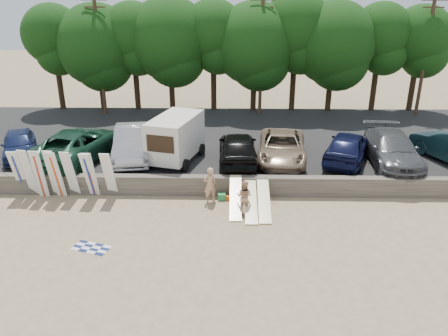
{
  "coord_description": "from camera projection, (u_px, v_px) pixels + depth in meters",
  "views": [
    {
      "loc": [
        -0.01,
        -16.98,
        9.58
      ],
      "look_at": [
        -0.46,
        3.0,
        1.45
      ],
      "focal_mm": 35.0,
      "sensor_mm": 36.0,
      "label": 1
    }
  ],
  "objects": [
    {
      "name": "beach_towel",
      "position": [
        91.0,
        248.0,
        17.52
      ],
      "size": [
        1.89,
        1.89,
        0.0
      ],
      "primitive_type": "plane",
      "rotation": [
        0.0,
        0.0,
        -0.31
      ],
      "color": "white",
      "rests_on": "ground"
    },
    {
      "name": "surfboard_upright_1",
      "position": [
        29.0,
        173.0,
        21.43
      ],
      "size": [
        0.59,
        0.66,
        2.56
      ],
      "primitive_type": "cube",
      "rotation": [
        0.2,
        0.0,
        -0.17
      ],
      "color": "white",
      "rests_on": "ground"
    },
    {
      "name": "treeline",
      "position": [
        228.0,
        39.0,
        33.23
      ],
      "size": [
        32.71,
        6.64,
        9.0
      ],
      "color": "#382616",
      "rests_on": "parking_lot"
    },
    {
      "name": "car_3",
      "position": [
        238.0,
        148.0,
        24.0
      ],
      "size": [
        2.19,
        5.17,
        1.75
      ],
      "primitive_type": "imported",
      "rotation": [
        0.0,
        0.0,
        3.17
      ],
      "color": "black",
      "rests_on": "parking_lot"
    },
    {
      "name": "surfboard_upright_2",
      "position": [
        39.0,
        174.0,
        21.25
      ],
      "size": [
        0.52,
        0.53,
        2.57
      ],
      "primitive_type": "cube",
      "rotation": [
        0.18,
        0.0,
        -0.03
      ],
      "color": "white",
      "rests_on": "ground"
    },
    {
      "name": "surfboard_low_2",
      "position": [
        264.0,
        200.0,
        20.39
      ],
      "size": [
        0.56,
        2.88,
        0.98
      ],
      "primitive_type": "cube",
      "rotation": [
        0.31,
        0.0,
        0.0
      ],
      "color": "beige",
      "rests_on": "ground"
    },
    {
      "name": "surfboard_low_1",
      "position": [
        251.0,
        201.0,
        20.35
      ],
      "size": [
        0.56,
        2.89,
        0.93
      ],
      "primitive_type": "cube",
      "rotation": [
        0.29,
        0.0,
        0.0
      ],
      "color": "beige",
      "rests_on": "ground"
    },
    {
      "name": "seawall",
      "position": [
        233.0,
        186.0,
        21.92
      ],
      "size": [
        44.0,
        0.5,
        1.0
      ],
      "primitive_type": "cube",
      "color": "#6B6356",
      "rests_on": "ground"
    },
    {
      "name": "car_6",
      "position": [
        392.0,
        149.0,
        23.83
      ],
      "size": [
        2.76,
        6.05,
        1.72
      ],
      "primitive_type": "imported",
      "rotation": [
        0.0,
        0.0,
        -0.06
      ],
      "color": "#484A4D",
      "rests_on": "parking_lot"
    },
    {
      "name": "parking_lot",
      "position": [
        233.0,
        141.0,
        28.92
      ],
      "size": [
        44.0,
        14.5,
        0.7
      ],
      "primitive_type": "cube",
      "color": "#282828",
      "rests_on": "ground"
    },
    {
      "name": "car_4",
      "position": [
        282.0,
        147.0,
        24.42
      ],
      "size": [
        3.13,
        5.8,
        1.55
      ],
      "primitive_type": "imported",
      "rotation": [
        0.0,
        0.0,
        -0.1
      ],
      "color": "#8B7359",
      "rests_on": "parking_lot"
    },
    {
      "name": "gear_bag",
      "position": [
        228.0,
        198.0,
        21.52
      ],
      "size": [
        0.37,
        0.34,
        0.22
      ],
      "primitive_type": "cube",
      "rotation": [
        0.0,
        0.0,
        -0.34
      ],
      "color": "orange",
      "rests_on": "ground"
    },
    {
      "name": "beachgoer_a",
      "position": [
        210.0,
        185.0,
        21.03
      ],
      "size": [
        0.77,
        0.66,
        1.79
      ],
      "primitive_type": "imported",
      "rotation": [
        0.0,
        0.0,
        3.56
      ],
      "color": "tan",
      "rests_on": "ground"
    },
    {
      "name": "surfboard_upright_0",
      "position": [
        19.0,
        173.0,
        21.53
      ],
      "size": [
        0.54,
        0.87,
        2.5
      ],
      "primitive_type": "cube",
      "rotation": [
        0.31,
        0.0,
        0.05
      ],
      "color": "white",
      "rests_on": "ground"
    },
    {
      "name": "surfboard_upright_8",
      "position": [
        109.0,
        175.0,
        21.28
      ],
      "size": [
        0.55,
        0.86,
        2.5
      ],
      "primitive_type": "cube",
      "rotation": [
        0.3,
        0.0,
        -0.07
      ],
      "color": "white",
      "rests_on": "ground"
    },
    {
      "name": "cooler",
      "position": [
        222.0,
        197.0,
        21.5
      ],
      "size": [
        0.41,
        0.33,
        0.32
      ],
      "primitive_type": "cube",
      "rotation": [
        0.0,
        0.0,
        0.09
      ],
      "color": "green",
      "rests_on": "ground"
    },
    {
      "name": "car_5",
      "position": [
        348.0,
        147.0,
        24.17
      ],
      "size": [
        3.89,
        5.48,
        1.73
      ],
      "primitive_type": "imported",
      "rotation": [
        0.0,
        0.0,
        2.73
      ],
      "color": "#0E1233",
      "rests_on": "parking_lot"
    },
    {
      "name": "box_trailer",
      "position": [
        176.0,
        137.0,
        24.04
      ],
      "size": [
        3.08,
        4.37,
        2.54
      ],
      "rotation": [
        0.0,
        0.0,
        -0.27
      ],
      "color": "silver",
      "rests_on": "parking_lot"
    },
    {
      "name": "ground",
      "position": [
        233.0,
        224.0,
        19.33
      ],
      "size": [
        120.0,
        120.0,
        0.0
      ],
      "primitive_type": "plane",
      "color": "tan",
      "rests_on": "ground"
    },
    {
      "name": "utility_poles",
      "position": [
        261.0,
        52.0,
        32.06
      ],
      "size": [
        25.8,
        0.26,
        9.0
      ],
      "color": "#473321",
      "rests_on": "parking_lot"
    },
    {
      "name": "car_2",
      "position": [
        133.0,
        143.0,
        24.69
      ],
      "size": [
        2.72,
        5.71,
        1.81
      ],
      "primitive_type": "imported",
      "rotation": [
        0.0,
        0.0,
        0.15
      ],
      "color": "#949398",
      "rests_on": "parking_lot"
    },
    {
      "name": "surfboard_upright_5",
      "position": [
        70.0,
        174.0,
        21.33
      ],
      "size": [
        0.59,
        0.79,
        2.53
      ],
      "primitive_type": "cube",
      "rotation": [
        0.26,
        0.0,
        -0.12
      ],
      "color": "white",
      "rests_on": "ground"
    },
    {
      "name": "surfboard_upright_4",
      "position": [
        56.0,
        175.0,
        21.23
      ],
      "size": [
        0.57,
        0.74,
        2.54
      ],
      "primitive_type": "cube",
      "rotation": [
        0.25,
        0.0,
        -0.1
      ],
      "color": "white",
      "rests_on": "ground"
    },
    {
      "name": "car_0",
      "position": [
        19.0,
        144.0,
        24.88
      ],
      "size": [
        3.47,
        4.8,
        1.52
      ],
      "primitive_type": "imported",
      "rotation": [
        0.0,
        0.0,
        0.42
      ],
      "color": "#141F47",
      "rests_on": "parking_lot"
    },
    {
      "name": "surfboard_low_0",
      "position": [
        236.0,
        197.0,
        20.58
      ],
      "size": [
        0.56,
        2.84,
        1.09
      ],
      "primitive_type": "cube",
      "rotation": [
        0.35,
        0.0,
        0.0
      ],
      "color": "beige",
      "rests_on": "ground"
    },
    {
      "name": "surfboard_upright_6",
      "position": [
        89.0,
        175.0,
        21.24
      ],
      "size": [
        0.59,
        0.9,
        2.49
      ],
      "primitive_type": "cube",
      "rotation": [
        0.31,
        0.0,
        -0.1
      ],
      "color": "white",
      "rests_on": "ground"
    },
    {
      "name": "surfboard_upright_3",
      "position": [
        53.0,
        173.0,
        21.37
      ],
      "size": [
        0.55,
        0.64,
        2.56
      ],
      "primitive_type": "cube",
      "rotation": [
        0.21,
        0.0,
        -0.08
      ],
      "color": "white",
      "rests_on": "ground"
    },
    {
      "name": "beachgoer_b",
      "position": [
        244.0,
        196.0,
        20.15
      ],
      "size": [
        0.9,
        0.8,
        1.55
      ],
      "primitive_type": "imported",
      "rotation": [
        0.0,
        0.0,
        2.8
      ],
      "color": "tan",
      "rests_on": "ground"
    },
    {
      "name": "surfboard_upright_7",
      "position": [
        91.0,
        175.0,
        21.26
      ],
      "size": [
        0.51,
        0.79,
        2.51
      ],
      "primitive_type": "cube",
      "rotation": [
        0.28,
        0.0,
        -0.01
      ],
      "color": "white",
      "rests_on": "ground"
    },
    {
      "name": "car_1",
      "position": [
        78.0,
        144.0,
        24.44
      ],
      "size": [
        4.3,
        6.95,
        1.8
      ],
      "primitive_type": "imported",
      "rotation": [
        0.0,
        0.0,
        2.92
      ],
      "color": "#163C29",
      "rests_on": "parking_lot"
    }
  ]
}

